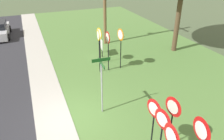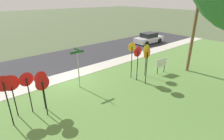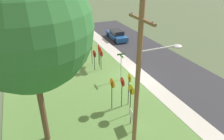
{
  "view_description": "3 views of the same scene",
  "coord_description": "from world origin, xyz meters",
  "px_view_note": "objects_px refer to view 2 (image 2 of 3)",
  "views": [
    {
      "loc": [
        8.01,
        -1.2,
        6.64
      ],
      "look_at": [
        -1.39,
        2.53,
        1.37
      ],
      "focal_mm": 35.3,
      "sensor_mm": 36.0,
      "label": 1
    },
    {
      "loc": [
        5.49,
        11.38,
        5.91
      ],
      "look_at": [
        -1.02,
        3.72,
        1.76
      ],
      "focal_mm": 28.64,
      "sensor_mm": 36.0,
      "label": 2
    },
    {
      "loc": [
        -16.34,
        9.51,
        10.36
      ],
      "look_at": [
        -0.3,
        2.55,
        1.47
      ],
      "focal_mm": 34.21,
      "sensor_mm": 36.0,
      "label": 3
    }
  ],
  "objects_px": {
    "stop_sign_near_right": "(146,53)",
    "notice_board": "(161,63)",
    "yield_sign_center": "(27,83)",
    "yield_sign_far_left": "(11,86)",
    "stop_sign_far_center": "(147,58)",
    "parked_hatchback_near": "(149,38)",
    "yield_sign_near_right": "(41,82)",
    "yield_sign_far_right": "(5,89)",
    "utility_pole": "(195,9)",
    "stop_sign_near_left": "(132,53)",
    "yield_sign_near_left": "(43,87)",
    "street_name_post": "(78,65)",
    "stop_sign_far_left": "(138,56)"
  },
  "relations": [
    {
      "from": "yield_sign_near_right",
      "to": "utility_pole",
      "type": "xyz_separation_m",
      "value": [
        -11.39,
        2.19,
        3.31
      ]
    },
    {
      "from": "yield_sign_near_right",
      "to": "parked_hatchback_near",
      "type": "xyz_separation_m",
      "value": [
        -16.65,
        -6.08,
        -1.07
      ]
    },
    {
      "from": "stop_sign_far_left",
      "to": "stop_sign_near_left",
      "type": "bearing_deg",
      "value": -87.02
    },
    {
      "from": "stop_sign_far_left",
      "to": "parked_hatchback_near",
      "type": "height_order",
      "value": "stop_sign_far_left"
    },
    {
      "from": "stop_sign_near_left",
      "to": "notice_board",
      "type": "bearing_deg",
      "value": 164.01
    },
    {
      "from": "stop_sign_near_right",
      "to": "yield_sign_near_right",
      "type": "relative_size",
      "value": 1.12
    },
    {
      "from": "stop_sign_far_center",
      "to": "parked_hatchback_near",
      "type": "distance_m",
      "value": 12.69
    },
    {
      "from": "yield_sign_center",
      "to": "parked_hatchback_near",
      "type": "xyz_separation_m",
      "value": [
        -17.32,
        -5.98,
        -1.14
      ]
    },
    {
      "from": "yield_sign_far_left",
      "to": "stop_sign_far_center",
      "type": "bearing_deg",
      "value": 169.97
    },
    {
      "from": "yield_sign_center",
      "to": "stop_sign_near_right",
      "type": "bearing_deg",
      "value": 166.31
    },
    {
      "from": "stop_sign_near_right",
      "to": "stop_sign_far_center",
      "type": "height_order",
      "value": "stop_sign_far_center"
    },
    {
      "from": "stop_sign_far_left",
      "to": "yield_sign_far_right",
      "type": "distance_m",
      "value": 8.45
    },
    {
      "from": "yield_sign_near_left",
      "to": "yield_sign_near_right",
      "type": "distance_m",
      "value": 0.69
    },
    {
      "from": "stop_sign_near_right",
      "to": "utility_pole",
      "type": "distance_m",
      "value": 4.99
    },
    {
      "from": "stop_sign_near_right",
      "to": "yield_sign_far_right",
      "type": "relative_size",
      "value": 0.95
    },
    {
      "from": "stop_sign_near_left",
      "to": "parked_hatchback_near",
      "type": "bearing_deg",
      "value": -142.06
    },
    {
      "from": "yield_sign_far_right",
      "to": "utility_pole",
      "type": "bearing_deg",
      "value": 178.07
    },
    {
      "from": "yield_sign_near_right",
      "to": "yield_sign_center",
      "type": "height_order",
      "value": "yield_sign_center"
    },
    {
      "from": "yield_sign_center",
      "to": "parked_hatchback_near",
      "type": "height_order",
      "value": "yield_sign_center"
    },
    {
      "from": "yield_sign_far_right",
      "to": "utility_pole",
      "type": "relative_size",
      "value": 0.29
    },
    {
      "from": "yield_sign_far_left",
      "to": "yield_sign_far_right",
      "type": "height_order",
      "value": "yield_sign_far_right"
    },
    {
      "from": "utility_pole",
      "to": "stop_sign_far_left",
      "type": "bearing_deg",
      "value": -16.29
    },
    {
      "from": "yield_sign_near_left",
      "to": "street_name_post",
      "type": "distance_m",
      "value": 3.38
    },
    {
      "from": "notice_board",
      "to": "yield_sign_far_right",
      "type": "bearing_deg",
      "value": 4.31
    },
    {
      "from": "stop_sign_near_right",
      "to": "yield_sign_center",
      "type": "bearing_deg",
      "value": -10.68
    },
    {
      "from": "stop_sign_far_center",
      "to": "parked_hatchback_near",
      "type": "height_order",
      "value": "stop_sign_far_center"
    },
    {
      "from": "stop_sign_far_left",
      "to": "yield_sign_near_left",
      "type": "xyz_separation_m",
      "value": [
        6.84,
        -0.14,
        -0.21
      ]
    },
    {
      "from": "parked_hatchback_near",
      "to": "utility_pole",
      "type": "bearing_deg",
      "value": 59.62
    },
    {
      "from": "street_name_post",
      "to": "parked_hatchback_near",
      "type": "relative_size",
      "value": 0.65
    },
    {
      "from": "stop_sign_far_center",
      "to": "parked_hatchback_near",
      "type": "relative_size",
      "value": 0.63
    },
    {
      "from": "stop_sign_far_center",
      "to": "notice_board",
      "type": "bearing_deg",
      "value": -175.12
    },
    {
      "from": "stop_sign_far_center",
      "to": "utility_pole",
      "type": "xyz_separation_m",
      "value": [
        -4.7,
        0.53,
        3.03
      ]
    },
    {
      "from": "stop_sign_near_left",
      "to": "street_name_post",
      "type": "height_order",
      "value": "street_name_post"
    },
    {
      "from": "yield_sign_near_right",
      "to": "yield_sign_far_left",
      "type": "bearing_deg",
      "value": -21.45
    },
    {
      "from": "stop_sign_near_left",
      "to": "parked_hatchback_near",
      "type": "distance_m",
      "value": 11.88
    },
    {
      "from": "yield_sign_near_right",
      "to": "yield_sign_center",
      "type": "distance_m",
      "value": 0.68
    },
    {
      "from": "notice_board",
      "to": "utility_pole",
      "type": "bearing_deg",
      "value": 164.74
    },
    {
      "from": "stop_sign_far_left",
      "to": "yield_sign_far_left",
      "type": "relative_size",
      "value": 1.1
    },
    {
      "from": "stop_sign_far_left",
      "to": "utility_pole",
      "type": "bearing_deg",
      "value": 166.26
    },
    {
      "from": "stop_sign_far_left",
      "to": "street_name_post",
      "type": "distance_m",
      "value": 4.27
    },
    {
      "from": "stop_sign_far_center",
      "to": "yield_sign_far_left",
      "type": "xyz_separation_m",
      "value": [
        8.07,
        -1.92,
        -0.21
      ]
    },
    {
      "from": "notice_board",
      "to": "stop_sign_far_center",
      "type": "bearing_deg",
      "value": 18.42
    },
    {
      "from": "stop_sign_near_right",
      "to": "notice_board",
      "type": "height_order",
      "value": "stop_sign_near_right"
    },
    {
      "from": "yield_sign_far_right",
      "to": "notice_board",
      "type": "height_order",
      "value": "yield_sign_far_right"
    },
    {
      "from": "yield_sign_far_right",
      "to": "street_name_post",
      "type": "bearing_deg",
      "value": -157.57
    },
    {
      "from": "stop_sign_near_right",
      "to": "yield_sign_far_right",
      "type": "bearing_deg",
      "value": -6.98
    },
    {
      "from": "yield_sign_center",
      "to": "street_name_post",
      "type": "xyz_separation_m",
      "value": [
        -3.48,
        -0.84,
        -0.08
      ]
    },
    {
      "from": "yield_sign_near_right",
      "to": "parked_hatchback_near",
      "type": "height_order",
      "value": "yield_sign_near_right"
    },
    {
      "from": "yield_sign_center",
      "to": "yield_sign_far_left",
      "type": "bearing_deg",
      "value": -20.89
    },
    {
      "from": "stop_sign_near_left",
      "to": "yield_sign_near_left",
      "type": "relative_size",
      "value": 1.22
    }
  ]
}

